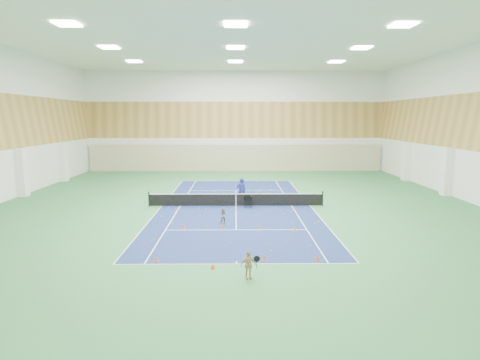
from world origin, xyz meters
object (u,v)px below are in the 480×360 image
child_court (224,216)px  child_apron (248,265)px  ball_cart (248,202)px  tennis_net (236,199)px  coach (241,191)px

child_court → child_apron: child_apron is taller
ball_cart → child_apron: bearing=-104.8°
tennis_net → child_court: tennis_net is taller
coach → ball_cart: size_ratio=2.23×
ball_cart → child_court: bearing=-123.5°
tennis_net → child_court: 5.08m
child_apron → ball_cart: child_apron is taller
child_court → ball_cart: 4.72m
coach → tennis_net: bearing=54.1°
child_court → child_apron: bearing=-78.2°
tennis_net → child_court: (-0.77, -5.02, -0.04)m
child_court → child_apron: size_ratio=0.89×
child_apron → ball_cart: bearing=65.0°
coach → child_court: 6.18m
child_court → ball_cart: (1.65, 4.42, -0.08)m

